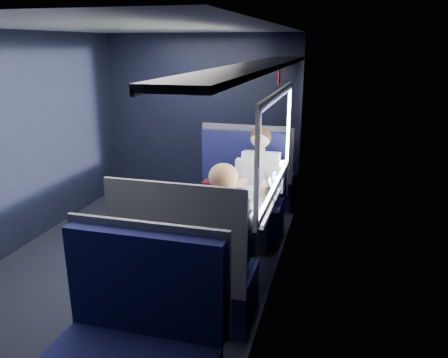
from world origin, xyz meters
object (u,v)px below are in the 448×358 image
(laptop, at_px, (263,192))
(bottle_small, at_px, (274,185))
(woman, at_px, (225,234))
(seat_bay_far, at_px, (189,275))
(man, at_px, (259,182))
(cup, at_px, (271,186))
(seat_row_back, at_px, (137,352))
(table, at_px, (237,209))
(seat_bay_near, at_px, (239,201))
(seat_row_front, at_px, (255,179))

(laptop, distance_m, bottle_small, 0.15)
(woman, relative_size, laptop, 3.44)
(seat_bay_far, bearing_deg, woman, 33.82)
(man, distance_m, woman, 1.41)
(cup, bearing_deg, seat_row_back, -101.37)
(woman, height_order, bottle_small, woman)
(table, xyz_separation_m, man, (0.07, 0.70, 0.06))
(cup, bearing_deg, seat_bay_far, -109.17)
(seat_bay_near, height_order, seat_bay_far, same)
(seat_row_back, relative_size, cup, 12.12)
(man, bearing_deg, seat_row_back, -95.72)
(man, bearing_deg, bottle_small, -61.71)
(seat_row_back, height_order, man, man)
(seat_bay_near, xyz_separation_m, seat_bay_far, (0.01, -1.74, -0.01))
(seat_bay_far, xyz_separation_m, bottle_small, (0.48, 1.15, 0.43))
(laptop, bearing_deg, woman, -99.56)
(laptop, xyz_separation_m, bottle_small, (0.09, 0.12, 0.04))
(woman, xyz_separation_m, cup, (0.19, 1.10, 0.06))
(seat_bay_far, bearing_deg, table, 78.22)
(seat_row_back, xyz_separation_m, cup, (0.44, 2.19, 0.38))
(cup, bearing_deg, laptop, -100.69)
(table, xyz_separation_m, woman, (0.07, -0.71, 0.06))
(seat_bay_far, bearing_deg, laptop, 68.94)
(seat_bay_near, bearing_deg, woman, -80.67)
(seat_bay_far, relative_size, man, 0.95)
(seat_row_front, bearing_deg, cup, -72.64)
(laptop, distance_m, cup, 0.25)
(table, distance_m, man, 0.70)
(seat_row_back, xyz_separation_m, man, (0.25, 2.50, 0.31))
(seat_bay_near, distance_m, bottle_small, 0.88)
(seat_row_front, relative_size, bottle_small, 5.00)
(man, height_order, laptop, man)
(table, bearing_deg, seat_row_front, 95.80)
(laptop, relative_size, bottle_small, 1.66)
(seat_row_back, bearing_deg, seat_bay_far, 90.00)
(seat_row_front, xyz_separation_m, man, (0.25, -1.10, 0.31))
(seat_bay_far, relative_size, bottle_small, 5.43)
(laptop, bearing_deg, seat_row_front, 103.45)
(woman, bearing_deg, laptop, 80.44)
(seat_row_front, xyz_separation_m, bottle_small, (0.48, -1.52, 0.43))
(seat_bay_far, bearing_deg, seat_row_front, 90.00)
(man, bearing_deg, laptop, -75.31)
(table, relative_size, laptop, 2.60)
(table, distance_m, seat_bay_near, 0.92)
(man, xyz_separation_m, bottle_small, (0.23, -0.43, 0.12))
(seat_row_front, xyz_separation_m, seat_row_back, (0.00, -3.59, 0.00))
(bottle_small, bearing_deg, woman, -103.22)
(seat_row_back, height_order, woman, woman)
(laptop, bearing_deg, bottle_small, 55.02)
(cup, bearing_deg, man, 121.57)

